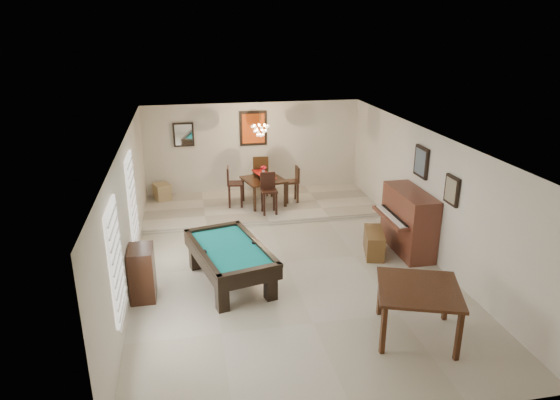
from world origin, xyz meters
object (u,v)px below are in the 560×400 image
object	(u,v)px
flower_vase	(263,170)
corner_bench	(162,192)
square_table	(417,312)
apothecary_chest	(142,273)
dining_chair_north	(260,175)
dining_chair_south	(269,194)
dining_chair_east	(291,184)
upright_piano	(402,222)
dining_table	(264,189)
chandelier	(260,126)
dining_chair_west	(235,187)
pool_table	(230,265)
piano_bench	(374,243)

from	to	relation	value
flower_vase	corner_bench	bearing A→B (deg)	161.41
square_table	apothecary_chest	xyz separation A→B (m)	(-4.25, 2.01, 0.05)
flower_vase	dining_chair_north	size ratio (longest dim) A/B	0.21
square_table	dining_chair_south	world-z (taller)	dining_chair_south
square_table	dining_chair_east	xyz separation A→B (m)	(-0.66, 6.14, 0.17)
upright_piano	dining_table	size ratio (longest dim) A/B	1.64
dining_table	dining_chair_south	size ratio (longest dim) A/B	0.96
square_table	chandelier	distance (m)	6.50
apothecary_chest	corner_bench	xyz separation A→B (m)	(0.20, 4.98, -0.14)
apothecary_chest	dining_chair_west	xyz separation A→B (m)	(2.09, 4.08, 0.17)
square_table	corner_bench	xyz separation A→B (m)	(-4.05, 6.99, -0.09)
apothecary_chest	corner_bench	size ratio (longest dim) A/B	2.00
pool_table	dining_table	xyz separation A→B (m)	(1.26, 3.86, 0.17)
flower_vase	dining_chair_east	distance (m)	0.88
dining_chair_east	chandelier	world-z (taller)	chandelier
dining_chair_north	chandelier	distance (m)	1.73
dining_table	square_table	bearing A→B (deg)	-77.00
flower_vase	corner_bench	xyz separation A→B (m)	(-2.64, 0.89, -0.71)
dining_chair_east	corner_bench	size ratio (longest dim) A/B	2.00
flower_vase	pool_table	bearing A→B (deg)	-108.12
pool_table	dining_chair_north	bearing A→B (deg)	60.77
square_table	flower_vase	world-z (taller)	flower_vase
dining_chair_west	corner_bench	world-z (taller)	dining_chair_west
upright_piano	chandelier	xyz separation A→B (m)	(-2.53, 3.12, 1.53)
upright_piano	dining_chair_north	size ratio (longest dim) A/B	1.42
square_table	dining_table	world-z (taller)	dining_table
dining_table	dining_chair_north	world-z (taller)	dining_chair_north
dining_chair_west	dining_chair_east	size ratio (longest dim) A/B	1.10
piano_bench	dining_chair_east	bearing A→B (deg)	108.56
piano_bench	chandelier	bearing A→B (deg)	121.20
dining_chair_west	chandelier	size ratio (longest dim) A/B	1.75
square_table	dining_table	bearing A→B (deg)	103.00
dining_chair_south	dining_chair_north	bearing A→B (deg)	88.71
dining_chair_west	pool_table	bearing A→B (deg)	178.62
apothecary_chest	dining_chair_west	distance (m)	4.59
dining_chair_south	apothecary_chest	bearing A→B (deg)	-131.31
corner_bench	flower_vase	bearing A→B (deg)	-18.59
flower_vase	dining_chair_south	world-z (taller)	flower_vase
apothecary_chest	corner_bench	distance (m)	4.99
upright_piano	apothecary_chest	distance (m)	5.38
dining_chair_north	dining_chair_west	size ratio (longest dim) A/B	1.07
flower_vase	apothecary_chest	bearing A→B (deg)	-124.80
piano_bench	corner_bench	world-z (taller)	corner_bench
square_table	flower_vase	xyz separation A→B (m)	(-1.41, 6.10, 0.63)
upright_piano	dining_table	bearing A→B (deg)	127.91
dining_chair_north	dining_chair_west	world-z (taller)	dining_chair_north
piano_bench	flower_vase	world-z (taller)	flower_vase
piano_bench	upright_piano	bearing A→B (deg)	4.41
square_table	dining_chair_north	world-z (taller)	dining_chair_north
square_table	dining_table	xyz separation A→B (m)	(-1.41, 6.10, 0.10)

